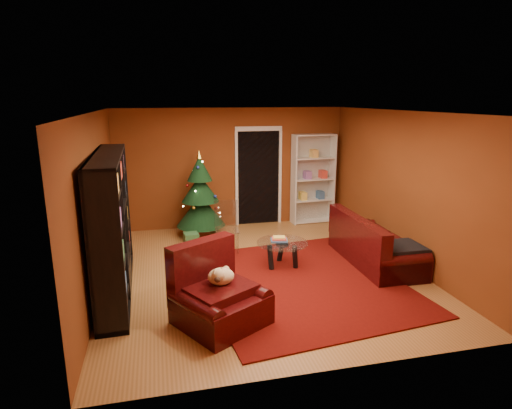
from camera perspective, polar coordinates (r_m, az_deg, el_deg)
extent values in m
cube|color=#9A6230|center=(7.21, 0.73, -9.07)|extent=(5.00, 5.50, 0.05)
cube|color=silver|center=(6.63, 0.80, 12.47)|extent=(5.00, 5.50, 0.05)
cube|color=brown|center=(9.47, -3.27, 4.89)|extent=(5.00, 0.05, 2.60)
cube|color=brown|center=(6.68, -20.77, 0.06)|extent=(0.05, 5.50, 2.60)
cube|color=brown|center=(7.79, 19.12, 2.11)|extent=(0.05, 5.50, 2.60)
cube|color=#5B0B07|center=(6.83, 5.77, -10.21)|extent=(3.36, 3.80, 0.02)
cube|color=#285D2F|center=(8.40, -8.63, -4.67)|extent=(0.29, 0.29, 0.27)
cube|color=maroon|center=(9.03, -7.06, -3.36)|extent=(0.26, 0.26, 0.24)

